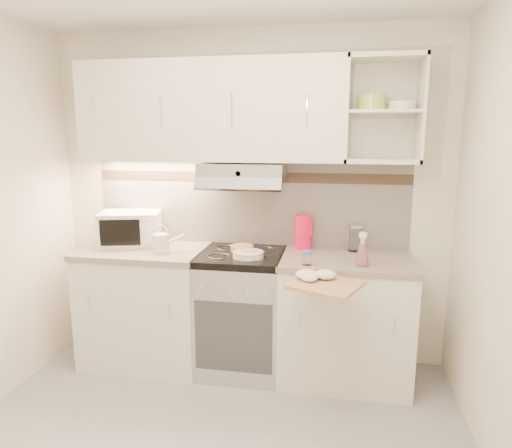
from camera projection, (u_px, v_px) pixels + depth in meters
name	position (u px, v px, depth m)	size (l,w,h in m)	color
room_shell	(213.00, 157.00, 2.44)	(3.04, 2.84, 2.52)	silver
base_cabinet_left	(147.00, 307.00, 3.51)	(0.90, 0.60, 0.86)	silver
worktop_left	(144.00, 251.00, 3.42)	(0.92, 0.62, 0.04)	gray
base_cabinet_right	(345.00, 321.00, 3.25)	(0.90, 0.60, 0.86)	silver
worktop_right	(347.00, 261.00, 3.17)	(0.92, 0.62, 0.04)	gray
electric_range	(242.00, 311.00, 3.38)	(0.60, 0.60, 0.90)	#B7B7BC
microwave	(131.00, 228.00, 3.53)	(0.52, 0.44, 0.25)	white
watering_can	(162.00, 242.00, 3.30)	(0.23, 0.15, 0.21)	silver
plate_stack	(248.00, 254.00, 3.18)	(0.21, 0.21, 0.05)	white
bread_loaf	(242.00, 248.00, 3.34)	(0.17, 0.17, 0.04)	brown
pink_pitcher	(303.00, 232.00, 3.38)	(0.14, 0.13, 0.26)	#EE103C
glass_jar	(355.00, 238.00, 3.33)	(0.10, 0.10, 0.19)	silver
spice_jar	(307.00, 258.00, 2.98)	(0.06, 0.06, 0.10)	white
spray_bottle	(362.00, 252.00, 2.95)	(0.09, 0.09, 0.24)	pink
cutting_board	(325.00, 285.00, 2.69)	(0.38, 0.34, 0.02)	tan
dish_towel	(318.00, 276.00, 2.71)	(0.24, 0.20, 0.06)	silver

